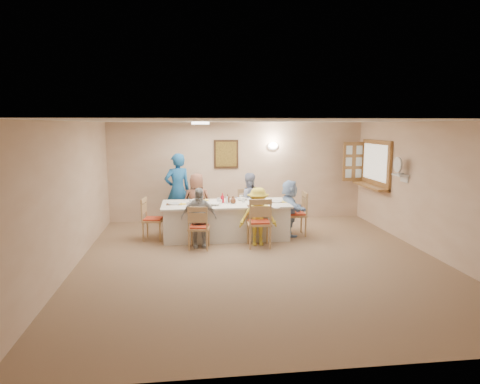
{
  "coord_description": "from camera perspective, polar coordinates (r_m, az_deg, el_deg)",
  "views": [
    {
      "loc": [
        -1.28,
        -7.33,
        2.45
      ],
      "look_at": [
        -0.2,
        1.4,
        1.05
      ],
      "focal_mm": 32.0,
      "sensor_mm": 36.0,
      "label": 1
    }
  ],
  "objects": [
    {
      "name": "napkin_re",
      "position": [
        9.41,
        6.0,
        -1.3
      ],
      "size": [
        0.15,
        0.15,
        0.01
      ],
      "primitive_type": "cube",
      "color": "yellow",
      "rests_on": "dining_table"
    },
    {
      "name": "chair_back_left",
      "position": [
        10.06,
        -5.75,
        -2.41
      ],
      "size": [
        0.46,
        0.46,
        0.92
      ],
      "primitive_type": null,
      "rotation": [
        0.0,
        0.0,
        -0.05
      ],
      "color": "tan",
      "rests_on": "ground"
    },
    {
      "name": "plate_re",
      "position": [
        9.41,
        4.87,
        -1.25
      ],
      "size": [
        0.25,
        0.25,
        0.02
      ],
      "primitive_type": "cylinder",
      "color": "white",
      "rests_on": "dining_table"
    },
    {
      "name": "chair_back_right",
      "position": [
        10.16,
        1.04,
        -2.26
      ],
      "size": [
        0.48,
        0.48,
        0.92
      ],
      "primitive_type": null,
      "rotation": [
        0.0,
        0.0,
        0.09
      ],
      "color": "tan",
      "rests_on": "ground"
    },
    {
      "name": "placemat_bl",
      "position": [
        9.63,
        -5.72,
        -1.09
      ],
      "size": [
        0.35,
        0.26,
        0.01
      ],
      "primitive_type": "cube",
      "color": "#472B19",
      "rests_on": "dining_table"
    },
    {
      "name": "condiment_brown",
      "position": [
        9.31,
        -1.67,
        -0.83
      ],
      "size": [
        0.09,
        0.09,
        0.19
      ],
      "primitive_type": "imported",
      "rotation": [
        0.0,
        0.0,
        0.04
      ],
      "color": "#562C17",
      "rests_on": "dining_table"
    },
    {
      "name": "wall_picture",
      "position": [
        10.86,
        -1.86,
        5.07
      ],
      "size": [
        0.62,
        0.05,
        0.72
      ],
      "color": "#412716",
      "rests_on": "room_walls"
    },
    {
      "name": "napkin_br",
      "position": [
        9.71,
        2.45,
        -0.93
      ],
      "size": [
        0.15,
        0.15,
        0.01
      ],
      "primitive_type": "cube",
      "color": "yellow",
      "rests_on": "dining_table"
    },
    {
      "name": "napkin_fr",
      "position": [
        8.9,
        3.34,
        -1.86
      ],
      "size": [
        0.14,
        0.14,
        0.01
      ],
      "primitive_type": "cube",
      "color": "yellow",
      "rests_on": "dining_table"
    },
    {
      "name": "diner_front_left",
      "position": [
        8.58,
        -5.53,
        -3.41
      ],
      "size": [
        0.73,
        0.35,
        1.21
      ],
      "primitive_type": "imported",
      "rotation": [
        0.0,
        0.0,
        0.04
      ],
      "color": "#A8A8A8",
      "rests_on": "ground"
    },
    {
      "name": "diner_back_left",
      "position": [
        9.9,
        -5.75,
        -1.34
      ],
      "size": [
        0.66,
        0.44,
        1.35
      ],
      "primitive_type": "imported",
      "rotation": [
        0.0,
        0.0,
        3.14
      ],
      "color": "brown",
      "rests_on": "ground"
    },
    {
      "name": "plate_br",
      "position": [
        9.73,
        1.36,
        -0.89
      ],
      "size": [
        0.25,
        0.25,
        0.02
      ],
      "primitive_type": "cylinder",
      "color": "white",
      "rests_on": "dining_table"
    },
    {
      "name": "placemat_br",
      "position": [
        9.73,
        1.36,
        -0.94
      ],
      "size": [
        0.37,
        0.28,
        0.01
      ],
      "primitive_type": "cube",
      "color": "#472B19",
      "rests_on": "dining_table"
    },
    {
      "name": "plate_fr",
      "position": [
        8.91,
        2.15,
        -1.81
      ],
      "size": [
        0.24,
        0.24,
        0.01
      ],
      "primitive_type": "cylinder",
      "color": "white",
      "rests_on": "dining_table"
    },
    {
      "name": "hatch_sill",
      "position": [
        10.77,
        16.97,
        0.77
      ],
      "size": [
        0.3,
        1.5,
        0.05
      ],
      "primitive_type": "cube",
      "color": "#976637",
      "rests_on": "room_walls"
    },
    {
      "name": "bowl_b",
      "position": [
        9.57,
        0.22,
        -0.94
      ],
      "size": [
        0.24,
        0.24,
        0.06
      ],
      "primitive_type": "imported",
      "rotation": [
        0.0,
        0.0,
        0.1
      ],
      "color": "white",
      "rests_on": "dining_table"
    },
    {
      "name": "ground",
      "position": [
        7.83,
        2.74,
        -9.19
      ],
      "size": [
        7.0,
        7.0,
        0.0
      ],
      "primitive_type": "plane",
      "color": "brown"
    },
    {
      "name": "chair_right_end",
      "position": [
        9.57,
        7.37,
        -2.87
      ],
      "size": [
        0.47,
        0.47,
        0.98
      ],
      "primitive_type": null,
      "rotation": [
        0.0,
        0.0,
        -1.58
      ],
      "color": "tan",
      "rests_on": "ground"
    },
    {
      "name": "teacup_b",
      "position": [
        9.78,
        0.15,
        -0.65
      ],
      "size": [
        0.15,
        0.15,
        0.09
      ],
      "primitive_type": "imported",
      "rotation": [
        0.0,
        0.0,
        0.28
      ],
      "color": "white",
      "rests_on": "dining_table"
    },
    {
      "name": "napkin_bl",
      "position": [
        9.59,
        -4.64,
        -1.08
      ],
      "size": [
        0.14,
        0.14,
        0.01
      ],
      "primitive_type": "cube",
      "color": "yellow",
      "rests_on": "dining_table"
    },
    {
      "name": "napkin_le",
      "position": [
        9.17,
        -7.65,
        -1.6
      ],
      "size": [
        0.13,
        0.13,
        0.01
      ],
      "primitive_type": "cube",
      "color": "yellow",
      "rests_on": "dining_table"
    },
    {
      "name": "shutter_door",
      "position": [
        11.35,
        14.9,
        3.93
      ],
      "size": [
        0.55,
        0.04,
        1.0
      ],
      "primitive_type": "cube",
      "color": "#976637",
      "rests_on": "room_walls"
    },
    {
      "name": "dining_table",
      "position": [
        9.33,
        -1.93,
        -3.78
      ],
      "size": [
        2.73,
        1.16,
        0.76
      ],
      "primitive_type": "cube",
      "color": "silver",
      "rests_on": "ground"
    },
    {
      "name": "napkin_fl",
      "position": [
        8.76,
        -4.4,
        -2.04
      ],
      "size": [
        0.14,
        0.14,
        0.01
      ],
      "primitive_type": "cube",
      "color": "yellow",
      "rests_on": "dining_table"
    },
    {
      "name": "teacup_a",
      "position": [
        8.91,
        -6.8,
        -1.64
      ],
      "size": [
        0.19,
        0.19,
        0.09
      ],
      "primitive_type": "imported",
      "rotation": [
        0.0,
        0.0,
        -0.29
      ],
      "color": "white",
      "rests_on": "dining_table"
    },
    {
      "name": "placemat_fr",
      "position": [
        8.92,
        2.15,
        -1.87
      ],
      "size": [
        0.36,
        0.26,
        0.01
      ],
      "primitive_type": "cube",
      "color": "#472B19",
      "rests_on": "dining_table"
    },
    {
      "name": "diner_back_right",
      "position": [
        10.0,
        1.14,
        -1.24
      ],
      "size": [
        0.69,
        0.55,
        1.33
      ],
      "primitive_type": "imported",
      "rotation": [
        0.0,
        0.0,
        3.18
      ],
      "color": "#858CAB",
      "rests_on": "ground"
    },
    {
      "name": "chair_front_right",
      "position": [
        8.6,
        2.54,
        -4.0
      ],
      "size": [
        0.51,
        0.51,
        1.02
      ],
      "primitive_type": null,
      "rotation": [
        0.0,
        0.0,
        3.1
      ],
      "color": "tan",
      "rests_on": "ground"
    },
    {
      "name": "desk_fan",
      "position": [
        9.5,
        20.48,
        3.03
      ],
      "size": [
        0.3,
        0.3,
        0.28
      ],
      "primitive_type": null,
      "color": "#A5A5A8",
      "rests_on": "fan_shelf"
    },
    {
      "name": "serving_hatch",
      "position": [
        10.76,
        17.69,
        3.55
      ],
      "size": [
        0.06,
        1.5,
        1.15
      ],
      "primitive_type": "cube",
      "color": "#976637",
      "rests_on": "room_walls"
    },
    {
      "name": "placemat_re",
      "position": [
        9.42,
        4.87,
        -1.31
      ],
      "size": [
        0.34,
        0.25,
        0.01
      ],
      "primitive_type": "cube",
      "color": "#472B19",
      "rests_on": "dining_table"
    },
    {
      "name": "bowl_a",
      "position": [
        9.01,
        -3.38,
        -1.6
      ],
      "size": [
        0.34,
        0.34,
        0.06
      ],
      "primitive_type": "imported",
      "rotation": [
        0.0,
        0.0,
        -0.26
      ],
      "color": "white",
      "rests_on": "dining_table"
    },
    {
      "name": "condiment_malt",
      "position": [
        9.19,
        -0.94,
        -1.03
      ],
      "size": [
        0.2,
        0.2,
        0.17
      ],
      "primitive_type": "imported",
      "rotation": [
        0.0,
        0.0,
        -0.31
      ],
      "color": "#562C17",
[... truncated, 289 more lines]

